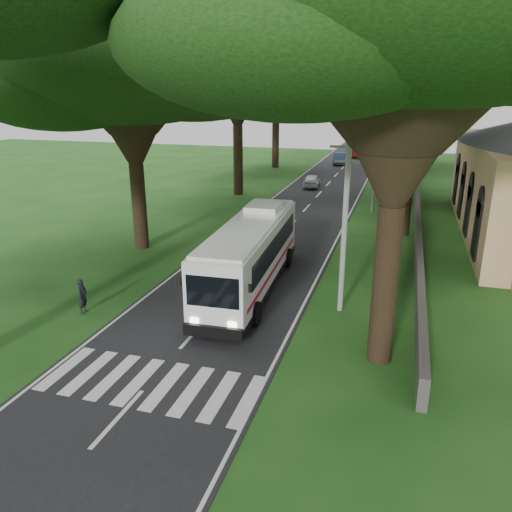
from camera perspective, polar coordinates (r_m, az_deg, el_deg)
The scene contains 19 objects.
ground at distance 19.70m, azimuth -9.29°, elevation -11.17°, with size 140.00×140.00×0.00m, color #194513.
road at distance 42.14m, azimuth 5.54°, elevation 5.20°, with size 8.00×120.00×0.04m, color black.
crosswalk at distance 18.19m, azimuth -12.09°, elevation -14.08°, with size 8.00×3.00×0.01m, color silver.
property_wall at distance 40.31m, azimuth 17.96°, elevation 4.62°, with size 0.35×50.00×1.20m, color #383533.
pole_near at distance 22.08m, azimuth 10.12°, elevation 3.83°, with size 1.60×0.24×8.00m.
pole_mid at distance 41.69m, azimuth 13.55°, elevation 10.46°, with size 1.60×0.24×8.00m.
pole_far at distance 61.55m, azimuth 14.82°, elevation 12.83°, with size 1.60×0.24×8.00m.
tree_l_mida at distance 31.54m, azimuth -14.33°, elevation 19.83°, with size 15.21×15.21×13.99m.
tree_l_midb at distance 47.91m, azimuth -2.20°, elevation 22.62°, with size 12.64×12.64×16.02m.
tree_l_far at distance 65.38m, azimuth 2.35°, elevation 20.64°, with size 13.23×13.23×15.06m.
tree_r_near at distance 17.42m, azimuth 17.15°, elevation 25.42°, with size 15.16×15.16×15.31m.
tree_r_mida at distance 35.42m, azimuth 18.41°, elevation 23.22°, with size 16.29×16.29×16.65m.
tree_r_midb at distance 53.35m, azimuth 17.49°, elevation 21.00°, with size 13.58×13.58×15.76m.
tree_r_far at distance 71.27m, azimuth 18.16°, elevation 18.31°, with size 14.25×14.25×13.57m.
coach_bus at distance 24.89m, azimuth -0.60°, elevation 0.28°, with size 3.22×11.95×3.49m.
distant_car_a at distance 52.37m, azimuth 6.40°, elevation 8.56°, with size 1.56×3.89×1.32m, color silver.
distant_car_b at distance 69.38m, azimuth 9.57°, elevation 10.92°, with size 1.57×4.51×1.49m, color navy.
distant_car_c at distance 77.34m, azimuth 11.88°, elevation 11.55°, with size 2.05×5.05×1.47m, color maroon.
pedestrian at distance 23.89m, azimuth -19.21°, elevation -4.35°, with size 0.59×0.39×1.62m, color black.
Camera 1 is at (7.83, -15.26, 9.69)m, focal length 35.00 mm.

